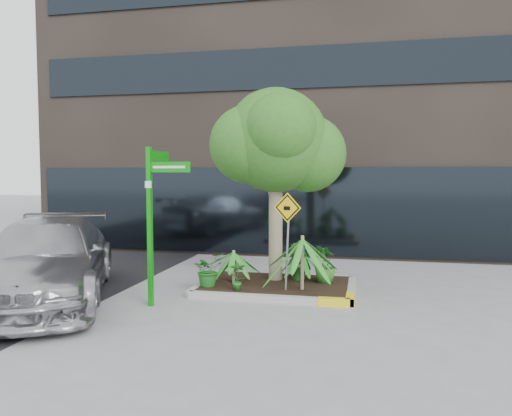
% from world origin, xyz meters
% --- Properties ---
extents(ground, '(80.00, 80.00, 0.00)m').
position_xyz_m(ground, '(0.00, 0.00, 0.00)').
color(ground, gray).
rests_on(ground, ground).
extents(building, '(18.00, 8.00, 15.00)m').
position_xyz_m(building, '(0.50, 8.50, 7.50)').
color(building, '#2D2621').
rests_on(building, ground).
extents(planter, '(3.35, 2.36, 0.15)m').
position_xyz_m(planter, '(0.23, 0.27, 0.10)').
color(planter, '#9E9E99').
rests_on(planter, ground).
extents(tree, '(2.96, 2.63, 4.44)m').
position_xyz_m(tree, '(0.11, 0.69, 3.24)').
color(tree, gray).
rests_on(tree, ground).
extents(palm_front, '(1.25, 1.25, 1.39)m').
position_xyz_m(palm_front, '(0.82, -0.17, 1.19)').
color(palm_front, gray).
rests_on(palm_front, ground).
extents(palm_left, '(0.80, 0.80, 0.89)m').
position_xyz_m(palm_left, '(-0.71, 0.11, 0.81)').
color(palm_left, gray).
rests_on(palm_left, ground).
extents(palm_back, '(0.75, 0.75, 0.83)m').
position_xyz_m(palm_back, '(0.66, 0.82, 0.77)').
color(palm_back, gray).
rests_on(palm_back, ground).
extents(parked_car, '(4.37, 5.98, 1.61)m').
position_xyz_m(parked_car, '(-4.09, -1.55, 0.81)').
color(parked_car, '#A9A9AE').
rests_on(parked_car, ground).
extents(shrub_a, '(0.87, 0.87, 0.71)m').
position_xyz_m(shrub_a, '(-1.15, -0.31, 0.51)').
color(shrub_a, '#1A5D1B').
rests_on(shrub_a, planter).
extents(shrub_b, '(0.64, 0.64, 0.81)m').
position_xyz_m(shrub_b, '(1.23, 0.55, 0.56)').
color(shrub_b, '#26691F').
rests_on(shrub_b, planter).
extents(shrub_c, '(0.37, 0.37, 0.60)m').
position_xyz_m(shrub_c, '(-0.45, -0.55, 0.45)').
color(shrub_c, '#22661F').
rests_on(shrub_c, planter).
extents(shrub_d, '(0.65, 0.65, 0.86)m').
position_xyz_m(shrub_d, '(0.66, 0.67, 0.58)').
color(shrub_d, '#20681E').
rests_on(shrub_d, planter).
extents(street_sign_post, '(0.89, 0.89, 3.01)m').
position_xyz_m(street_sign_post, '(-1.85, -1.44, 1.86)').
color(street_sign_post, '#0C850F').
rests_on(street_sign_post, ground).
extents(cattle_sign, '(0.59, 0.22, 1.98)m').
position_xyz_m(cattle_sign, '(0.52, -0.23, 1.49)').
color(cattle_sign, slate).
rests_on(cattle_sign, ground).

